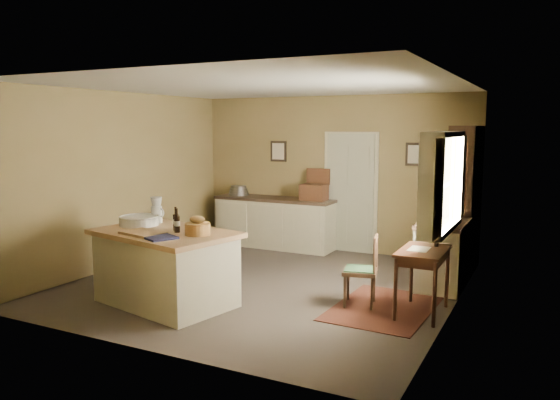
% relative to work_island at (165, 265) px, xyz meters
% --- Properties ---
extents(ground, '(5.00, 5.00, 0.00)m').
position_rel_work_island_xyz_m(ground, '(0.70, 1.27, -0.48)').
color(ground, '#4C423A').
rests_on(ground, ground).
extents(wall_back, '(5.00, 0.10, 2.70)m').
position_rel_work_island_xyz_m(wall_back, '(0.70, 3.77, 0.87)').
color(wall_back, olive).
rests_on(wall_back, ground).
extents(wall_front, '(5.00, 0.10, 2.70)m').
position_rel_work_island_xyz_m(wall_front, '(0.70, -1.23, 0.87)').
color(wall_front, olive).
rests_on(wall_front, ground).
extents(wall_left, '(0.10, 5.00, 2.70)m').
position_rel_work_island_xyz_m(wall_left, '(-1.80, 1.27, 0.87)').
color(wall_left, olive).
rests_on(wall_left, ground).
extents(wall_right, '(0.10, 5.00, 2.70)m').
position_rel_work_island_xyz_m(wall_right, '(3.20, 1.27, 0.87)').
color(wall_right, olive).
rests_on(wall_right, ground).
extents(ceiling, '(5.00, 5.00, 0.00)m').
position_rel_work_island_xyz_m(ceiling, '(0.70, 1.27, 2.22)').
color(ceiling, silver).
rests_on(ceiling, wall_back).
extents(door, '(0.97, 0.06, 2.11)m').
position_rel_work_island_xyz_m(door, '(1.05, 3.74, 0.57)').
color(door, '#AEAE90').
rests_on(door, ground).
extents(framed_prints, '(2.82, 0.02, 0.38)m').
position_rel_work_island_xyz_m(framed_prints, '(0.90, 3.74, 1.24)').
color(framed_prints, black).
rests_on(framed_prints, ground).
extents(window, '(0.25, 1.99, 1.12)m').
position_rel_work_island_xyz_m(window, '(3.12, 1.07, 1.07)').
color(window, beige).
rests_on(window, ground).
extents(work_island, '(1.91, 1.45, 1.20)m').
position_rel_work_island_xyz_m(work_island, '(0.00, 0.00, 0.00)').
color(work_island, beige).
rests_on(work_island, ground).
extents(sideboard, '(2.22, 0.63, 1.18)m').
position_rel_work_island_xyz_m(sideboard, '(-0.27, 3.47, -0.00)').
color(sideboard, beige).
rests_on(sideboard, ground).
extents(rug, '(1.16, 1.64, 0.01)m').
position_rel_work_island_xyz_m(rug, '(2.45, 1.03, -0.48)').
color(rug, '#462312').
rests_on(rug, ground).
extents(writing_desk, '(0.51, 0.83, 0.82)m').
position_rel_work_island_xyz_m(writing_desk, '(2.90, 1.03, 0.18)').
color(writing_desk, '#321910').
rests_on(writing_desk, ground).
extents(desk_chair, '(0.48, 0.48, 0.85)m').
position_rel_work_island_xyz_m(desk_chair, '(2.16, 1.00, -0.06)').
color(desk_chair, '#321F13').
rests_on(desk_chair, ground).
extents(right_cabinet, '(0.61, 1.09, 0.99)m').
position_rel_work_island_xyz_m(right_cabinet, '(2.90, 2.28, -0.02)').
color(right_cabinet, beige).
rests_on(right_cabinet, ground).
extents(shelving_unit, '(0.37, 0.98, 2.18)m').
position_rel_work_island_xyz_m(shelving_unit, '(3.05, 3.27, 0.61)').
color(shelving_unit, '#321F13').
rests_on(shelving_unit, ground).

